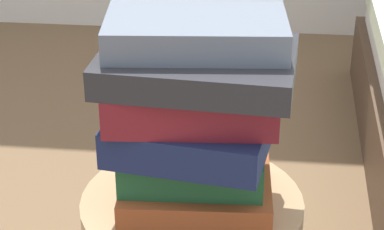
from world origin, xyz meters
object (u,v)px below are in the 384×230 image
Objects in this scene: book_rust at (196,190)px; book_forest at (195,158)px; book_maroon at (189,97)px; book_charcoal at (198,66)px; book_slate at (196,32)px; book_navy at (191,131)px.

book_forest is at bearing 104.58° from book_rust.
book_maroon reaches higher than book_rust.
book_maroon is 0.89× the size of book_charcoal.
book_maroon is at bearing -114.03° from book_forest.
book_forest is at bearing 116.69° from book_slate.
book_navy reaches higher than book_forest.
book_maroon is at bearing -127.55° from book_slate.
book_slate is at bearing -60.76° from book_forest.
book_rust is at bearing -74.77° from book_forest.
book_forest is 0.84× the size of book_slate.
book_slate is (0.01, 0.01, 0.16)m from book_navy.
book_rust is at bearing 18.36° from book_maroon.
book_slate reaches higher than book_forest.
book_forest reaches higher than book_rust.
book_slate is (-0.00, 0.01, 0.27)m from book_rust.
book_charcoal is at bearing -76.93° from book_rust.
book_slate reaches higher than book_rust.
book_maroon is 0.05m from book_charcoal.
book_navy is at bearing 10.26° from book_maroon.
book_slate reaches higher than book_maroon.
book_charcoal is (0.01, -0.00, 0.11)m from book_navy.
book_navy is at bearing 165.55° from book_charcoal.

